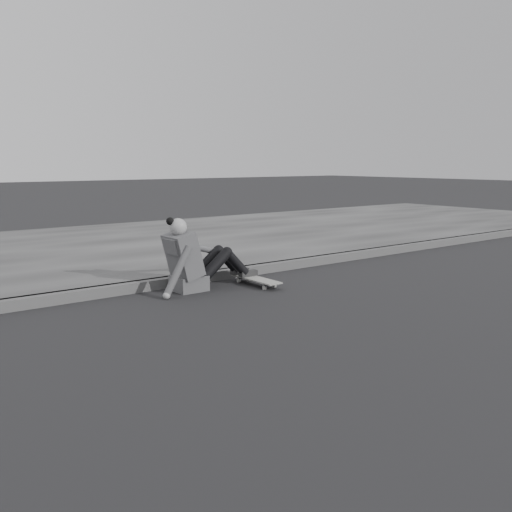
% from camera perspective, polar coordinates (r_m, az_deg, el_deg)
% --- Properties ---
extents(ground, '(80.00, 80.00, 0.00)m').
position_cam_1_polar(ground, '(5.08, 7.68, -7.80)').
color(ground, black).
rests_on(ground, ground).
extents(curb, '(24.00, 0.16, 0.12)m').
position_cam_1_polar(curb, '(7.06, -7.31, -2.38)').
color(curb, '#474747').
rests_on(curb, ground).
extents(sidewalk, '(24.00, 6.00, 0.12)m').
position_cam_1_polar(sidewalk, '(9.75, -16.30, 0.59)').
color(sidewalk, '#3B3B3B').
rests_on(sidewalk, ground).
extents(skateboard, '(0.20, 0.78, 0.09)m').
position_cam_1_polar(skateboard, '(6.97, 0.01, -2.37)').
color(skateboard, gray).
rests_on(skateboard, ground).
extents(seated_woman, '(1.38, 0.46, 0.88)m').
position_cam_1_polar(seated_woman, '(6.71, -6.26, -0.38)').
color(seated_woman, '#47474A').
rests_on(seated_woman, ground).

